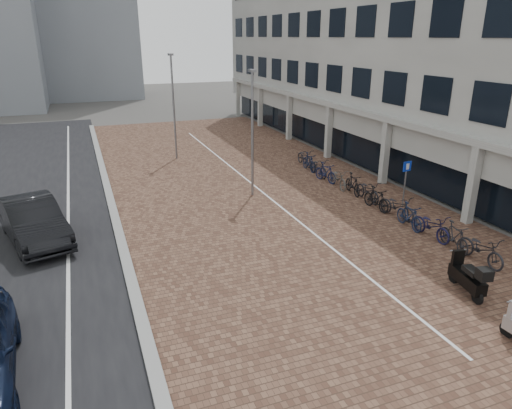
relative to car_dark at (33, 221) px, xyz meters
The scene contains 13 objects.
ground 11.84m from the car_dark, 46.34° to the right, with size 140.00×140.00×0.00m, color #474442.
plaza_brick 10.76m from the car_dark, 18.78° to the left, with size 14.50×42.00×0.04m, color brown.
street_asphalt 3.65m from the car_dark, 103.75° to the left, with size 8.00×50.00×0.03m, color black.
curb 4.67m from the car_dark, 48.50° to the left, with size 0.35×42.00×0.14m, color gray.
lane_line 3.73m from the car_dark, 71.50° to the left, with size 0.12×44.00×0.00m, color white.
parking_line 10.95m from the car_dark, 18.44° to the left, with size 0.10×30.00×0.00m, color white.
office_building 23.66m from the car_dark, 19.44° to the left, with size 8.40×40.00×15.00m.
car_dark is the anchor object (origin of this frame).
scooter_mid 15.47m from the car_dark, 35.51° to the right, with size 0.55×1.75×1.21m, color black, non-canonical shape.
parking_sign 15.79m from the car_dark, ahead, with size 0.46×0.11×2.19m.
lamp_near 10.19m from the car_dark, 12.10° to the left, with size 0.12×0.12×5.99m, color gray.
lamp_far 13.39m from the car_dark, 54.12° to the left, with size 0.12×0.12×6.43m, color slate.
bike_row 14.49m from the car_dark, ahead, with size 1.25×15.79×1.05m.
Camera 1 is at (-6.03, -9.78, 7.46)m, focal length 32.46 mm.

